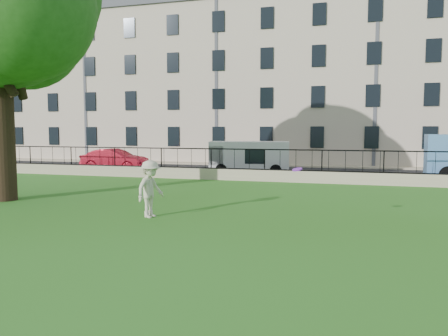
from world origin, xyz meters
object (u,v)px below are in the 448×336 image
(red_sedan, at_px, (115,160))
(white_van, at_px, (250,158))
(frisbee, at_px, (297,169))
(man, at_px, (150,189))

(red_sedan, xyz_separation_m, white_van, (9.10, 0.49, 0.28))
(frisbee, bearing_deg, man, 171.93)
(frisbee, bearing_deg, white_van, 107.74)
(man, relative_size, red_sedan, 0.40)
(man, height_order, red_sedan, man)
(man, relative_size, frisbee, 6.65)
(frisbee, bearing_deg, red_sedan, 134.29)
(red_sedan, distance_m, white_van, 9.12)
(red_sedan, bearing_deg, man, -148.12)
(frisbee, xyz_separation_m, red_sedan, (-13.77, 14.12, -0.95))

